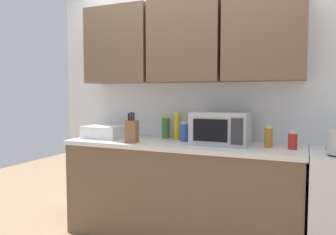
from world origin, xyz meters
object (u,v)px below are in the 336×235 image
knife_block (132,131)px  bottle_red_sauce (293,141)px  dish_rack (105,132)px  microwave (221,128)px  bottle_green_oil (166,128)px  bottle_yellow_mustard (177,126)px  bottle_amber_vinegar (269,137)px  bottle_blue_cleaner (184,132)px

knife_block → bottle_red_sauce: (1.36, 0.17, -0.04)m
dish_rack → bottle_red_sauce: bearing=0.1°
microwave → bottle_green_oil: bearing=163.7°
bottle_green_oil → bottle_red_sauce: 1.20m
microwave → bottle_yellow_mustard: size_ratio=1.83×
knife_block → bottle_green_oil: (0.18, 0.37, 0.00)m
microwave → bottle_red_sauce: bearing=-2.7°
bottle_green_oil → bottle_amber_vinegar: size_ratio=1.23×
knife_block → bottle_amber_vinegar: size_ratio=1.57×
bottle_red_sauce → knife_block: bearing=-172.9°
bottle_yellow_mustard → bottle_green_oil: size_ratio=1.20×
dish_rack → knife_block: (0.41, -0.17, 0.04)m
microwave → bottle_blue_cleaner: bearing=172.4°
microwave → knife_block: microwave is taller
bottle_amber_vinegar → microwave: bearing=179.2°
dish_rack → bottle_red_sauce: (1.77, 0.00, 0.01)m
bottle_red_sauce → bottle_amber_vinegar: size_ratio=0.85×
bottle_green_oil → bottle_red_sauce: size_ratio=1.45×
bottle_green_oil → bottle_red_sauce: (1.18, -0.20, -0.04)m
microwave → dish_rack: size_ratio=1.26×
microwave → bottle_green_oil: 0.63m
bottle_yellow_mustard → bottle_red_sauce: 1.07m
bottle_blue_cleaner → bottle_amber_vinegar: bearing=-4.0°
bottle_yellow_mustard → knife_block: bearing=-131.0°
microwave → bottle_amber_vinegar: 0.40m
knife_block → bottle_yellow_mustard: (0.30, 0.35, 0.02)m
bottle_blue_cleaner → bottle_red_sauce: (0.95, -0.08, -0.02)m
bottle_red_sauce → dish_rack: bearing=-179.9°
dish_rack → bottle_red_sauce: 1.77m
bottle_green_oil → bottle_red_sauce: bearing=-9.7°
dish_rack → bottle_green_oil: (0.58, 0.20, 0.04)m
microwave → bottle_amber_vinegar: (0.40, -0.01, -0.06)m
bottle_yellow_mustard → bottle_amber_vinegar: 0.88m
bottle_green_oil → bottle_yellow_mustard: bearing=-9.7°
bottle_yellow_mustard → bottle_amber_vinegar: bearing=-10.4°
knife_block → bottle_green_oil: bearing=64.8°
knife_block → bottle_red_sauce: size_ratio=1.84×
knife_block → bottle_blue_cleaner: bearing=30.6°
knife_block → bottle_red_sauce: 1.37m
knife_block → bottle_green_oil: size_ratio=1.27×
bottle_blue_cleaner → bottle_amber_vinegar: (0.76, -0.05, -0.00)m
knife_block → bottle_yellow_mustard: 0.46m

